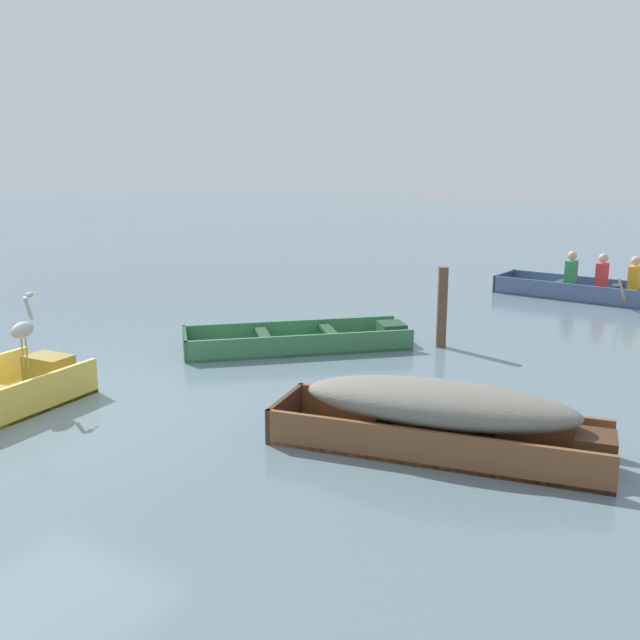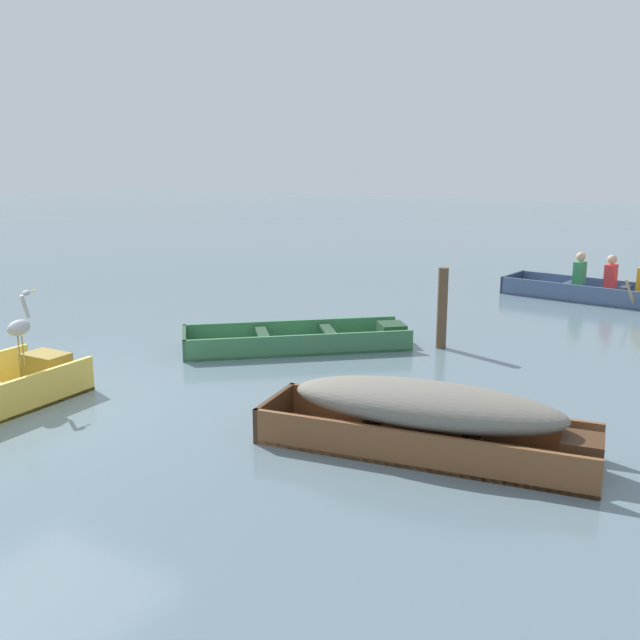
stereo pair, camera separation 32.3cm
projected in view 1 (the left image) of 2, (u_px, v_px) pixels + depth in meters
ground_plane at (27, 411)px, 7.83m from camera, size 80.00×80.00×0.00m
skiff_green_near_moored at (306, 341)px, 10.42m from camera, size 3.07×2.90×0.31m
skiff_wooden_brown_mid_moored at (441, 412)px, 6.71m from camera, size 3.28×1.41×0.67m
rowboat_slate_blue_with_crew at (599, 288)px, 13.88m from camera, size 3.50×2.31×0.91m
heron_on_dinghy at (23, 327)px, 7.91m from camera, size 0.19×0.46×0.84m
mooring_post at (442, 307)px, 10.35m from camera, size 0.15×0.15×1.18m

